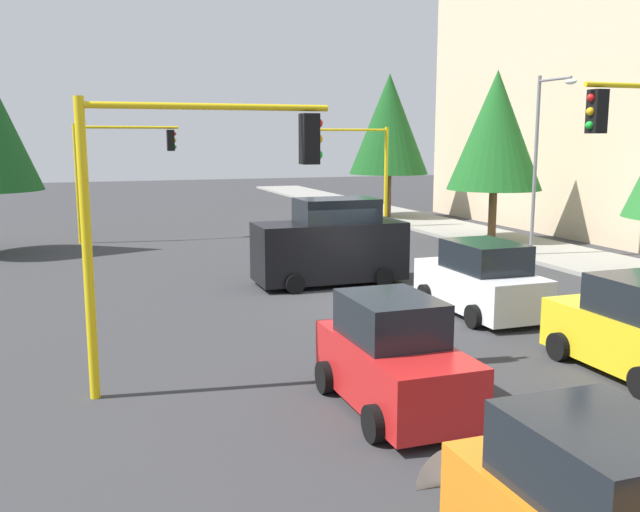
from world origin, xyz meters
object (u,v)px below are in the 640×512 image
at_px(traffic_signal_far_left, 352,157).
at_px(street_lamp_curbside, 543,147).
at_px(delivery_van_black, 331,245).
at_px(car_red, 393,359).
at_px(traffic_signal_far_right, 120,158).
at_px(tree_roadside_far, 389,124).
at_px(traffic_signal_near_right, 190,185).
at_px(tree_roadside_mid, 496,131).
at_px(car_blue, 335,230).
at_px(car_white, 481,281).
at_px(car_yellow, 638,330).

bearing_deg(traffic_signal_far_left, street_lamp_curbside, 19.00).
height_order(traffic_signal_far_left, delivery_van_black, traffic_signal_far_left).
height_order(traffic_signal_far_left, car_red, traffic_signal_far_left).
bearing_deg(traffic_signal_far_right, traffic_signal_far_left, 90.00).
bearing_deg(delivery_van_black, car_red, -14.35).
distance_m(tree_roadside_far, delivery_van_black, 19.05).
height_order(traffic_signal_near_right, street_lamp_curbside, street_lamp_curbside).
relative_size(tree_roadside_far, delivery_van_black, 1.72).
relative_size(traffic_signal_near_right, tree_roadside_far, 0.65).
bearing_deg(street_lamp_curbside, tree_roadside_mid, 169.67).
bearing_deg(car_blue, traffic_signal_far_right, -125.31).
height_order(traffic_signal_near_right, tree_roadside_far, tree_roadside_far).
bearing_deg(traffic_signal_near_right, car_white, 110.43).
xyz_separation_m(traffic_signal_near_right, car_blue, (-14.22, 8.18, -2.94)).
height_order(street_lamp_curbside, delivery_van_black, street_lamp_curbside).
xyz_separation_m(car_red, car_blue, (-16.46, 5.12, 0.00)).
bearing_deg(delivery_van_black, tree_roadside_mid, 121.05).
bearing_deg(car_white, tree_roadside_mid, 145.62).
distance_m(street_lamp_curbside, delivery_van_black, 9.80).
xyz_separation_m(traffic_signal_near_right, delivery_van_black, (-8.00, 5.69, -2.55)).
height_order(delivery_van_black, car_red, delivery_van_black).
bearing_deg(car_red, car_white, 136.08).
bearing_deg(tree_roadside_far, traffic_signal_far_left, -44.10).
height_order(traffic_signal_far_right, car_red, traffic_signal_far_right).
bearing_deg(car_blue, tree_roadside_mid, 88.34).
xyz_separation_m(traffic_signal_far_left, tree_roadside_mid, (6.00, 4.38, 1.28)).
distance_m(traffic_signal_far_left, car_yellow, 22.58).
bearing_deg(car_red, car_blue, 162.73).
xyz_separation_m(traffic_signal_far_left, car_yellow, (22.22, -2.82, -2.82)).
relative_size(car_yellow, car_white, 0.91).
bearing_deg(delivery_van_black, traffic_signal_far_right, -154.71).
xyz_separation_m(traffic_signal_far_left, delivery_van_black, (12.00, -5.59, -2.43)).
relative_size(tree_roadside_far, car_white, 1.99).
relative_size(car_yellow, car_blue, 0.95).
height_order(traffic_signal_far_left, tree_roadside_mid, tree_roadside_mid).
distance_m(car_red, car_blue, 17.24).
height_order(traffic_signal_far_right, street_lamp_curbside, street_lamp_curbside).
relative_size(tree_roadside_mid, tree_roadside_far, 0.92).
relative_size(delivery_van_black, car_red, 1.32).
bearing_deg(traffic_signal_near_right, car_blue, 150.07).
bearing_deg(tree_roadside_mid, tree_roadside_far, -177.14).
relative_size(delivery_van_black, car_yellow, 1.26).
relative_size(tree_roadside_far, car_red, 2.28).
height_order(traffic_signal_far_right, delivery_van_black, traffic_signal_far_right).
bearing_deg(traffic_signal_far_left, traffic_signal_far_right, -90.00).
xyz_separation_m(street_lamp_curbside, delivery_van_black, (1.61, -9.16, -3.07)).
relative_size(traffic_signal_near_right, car_blue, 1.35).
bearing_deg(car_yellow, delivery_van_black, -164.86).
distance_m(delivery_van_black, car_yellow, 10.60).
bearing_deg(car_yellow, car_red, -89.81).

